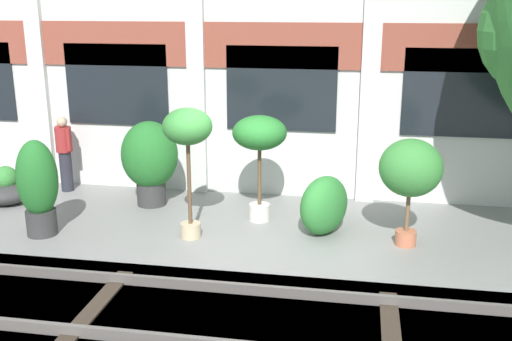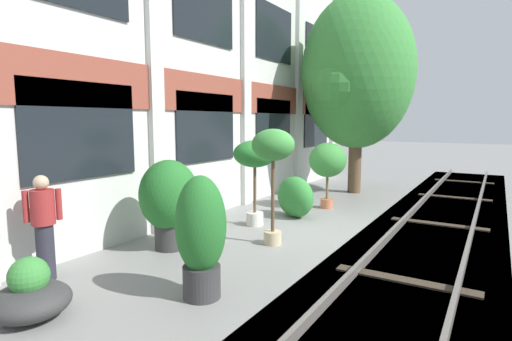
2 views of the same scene
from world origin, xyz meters
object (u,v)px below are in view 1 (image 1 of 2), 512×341
potted_plant_tall_urn (188,135)px  resident_by_doorway (65,152)px  potted_plant_wide_bowl (7,190)px  potted_plant_ribbed_drum (150,158)px  topiary_hedge (324,205)px  potted_plant_glazed_jar (38,185)px  potted_plant_terracotta_small (411,170)px  potted_plant_low_pan (260,139)px

potted_plant_tall_urn → resident_by_doorway: (-3.35, 2.10, -0.95)m
potted_plant_wide_bowl → potted_plant_ribbed_drum: bearing=8.4°
potted_plant_ribbed_drum → resident_by_doorway: bearing=165.1°
topiary_hedge → potted_plant_glazed_jar: bearing=-169.2°
resident_by_doorway → topiary_hedge: 5.81m
potted_plant_terracotta_small → potted_plant_wide_bowl: 7.91m
potted_plant_ribbed_drum → potted_plant_tall_urn: (1.25, -1.54, 0.85)m
potted_plant_glazed_jar → topiary_hedge: (4.86, 0.92, -0.39)m
potted_plant_ribbed_drum → potted_plant_low_pan: bearing=-12.2°
potted_plant_low_pan → potted_plant_glazed_jar: bearing=-159.4°
potted_plant_tall_urn → resident_by_doorway: 4.07m
potted_plant_tall_urn → potted_plant_ribbed_drum: bearing=129.1°
potted_plant_wide_bowl → resident_by_doorway: bearing=51.0°
potted_plant_tall_urn → resident_by_doorway: bearing=148.0°
potted_plant_wide_bowl → resident_by_doorway: size_ratio=0.59×
potted_plant_terracotta_small → resident_by_doorway: potted_plant_terracotta_small is taller
potted_plant_ribbed_drum → topiary_hedge: potted_plant_ribbed_drum is taller
topiary_hedge → resident_by_doorway: bearing=165.0°
potted_plant_low_pan → potted_plant_wide_bowl: potted_plant_low_pan is taller
potted_plant_wide_bowl → topiary_hedge: 6.43m
potted_plant_ribbed_drum → topiary_hedge: (3.50, -0.94, -0.45)m
potted_plant_ribbed_drum → potted_plant_terracotta_small: (4.90, -1.24, 0.34)m
potted_plant_low_pan → topiary_hedge: 1.66m
potted_plant_terracotta_small → potted_plant_glazed_jar: bearing=-174.3°
potted_plant_ribbed_drum → topiary_hedge: size_ratio=1.47×
resident_by_doorway → topiary_hedge: bearing=110.3°
potted_plant_low_pan → potted_plant_glazed_jar: size_ratio=1.16×
potted_plant_low_pan → topiary_hedge: (1.22, -0.44, -1.04)m
potted_plant_wide_bowl → topiary_hedge: bearing=-4.6°
topiary_hedge → potted_plant_wide_bowl: bearing=175.4°
potted_plant_wide_bowl → topiary_hedge: size_ratio=0.82×
potted_plant_tall_urn → potted_plant_glazed_jar: bearing=-172.9°
potted_plant_terracotta_small → topiary_hedge: bearing=167.7°
potted_plant_ribbed_drum → resident_by_doorway: (-2.10, 0.56, -0.10)m
potted_plant_tall_urn → potted_plant_glazed_jar: 2.78m
potted_plant_tall_urn → potted_plant_glazed_jar: size_ratio=1.33×
potted_plant_terracotta_small → potted_plant_wide_bowl: (-7.80, 0.82, -1.02)m
potted_plant_ribbed_drum → potted_plant_terracotta_small: bearing=-14.2°
potted_plant_terracotta_small → potted_plant_low_pan: bearing=164.0°
potted_plant_low_pan → potted_plant_wide_bowl: bearing=179.3°
potted_plant_ribbed_drum → potted_plant_terracotta_small: potted_plant_terracotta_small is taller
potted_plant_low_pan → potted_plant_glazed_jar: 3.94m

